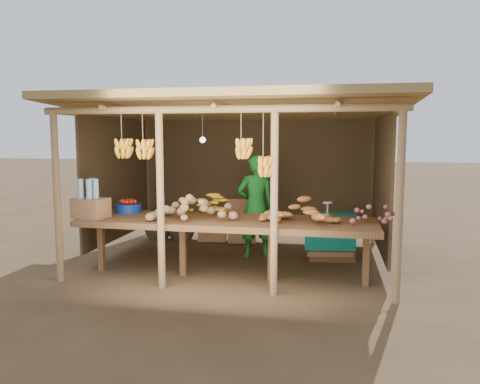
# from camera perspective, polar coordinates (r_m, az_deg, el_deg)

# --- Properties ---
(ground) EXTENTS (60.00, 60.00, 0.00)m
(ground) POSITION_cam_1_polar(r_m,az_deg,el_deg) (7.26, -0.00, -8.26)
(ground) COLOR brown
(ground) RESTS_ON ground
(stall_structure) EXTENTS (4.70, 3.50, 2.43)m
(stall_structure) POSITION_cam_1_polar(r_m,az_deg,el_deg) (6.99, -0.40, 7.03)
(stall_structure) COLOR #9F7A52
(stall_structure) RESTS_ON ground
(counter) EXTENTS (3.90, 1.05, 0.80)m
(counter) POSITION_cam_1_polar(r_m,az_deg,el_deg) (6.19, -1.70, -3.88)
(counter) COLOR brown
(counter) RESTS_ON ground
(potato_heap) EXTENTS (1.20, 0.86, 0.37)m
(potato_heap) POSITION_cam_1_polar(r_m,az_deg,el_deg) (6.16, -5.38, -1.62)
(potato_heap) COLOR #92744B
(potato_heap) RESTS_ON counter
(sweet_potato_heap) EXTENTS (0.99, 0.60, 0.36)m
(sweet_potato_heap) POSITION_cam_1_polar(r_m,az_deg,el_deg) (5.92, 7.66, -2.05)
(sweet_potato_heap) COLOR #B7692F
(sweet_potato_heap) RESTS_ON counter
(onion_heap) EXTENTS (0.77, 0.59, 0.35)m
(onion_heap) POSITION_cam_1_polar(r_m,az_deg,el_deg) (6.05, 16.20, -2.11)
(onion_heap) COLOR #BD5C6B
(onion_heap) RESTS_ON counter
(banana_pile) EXTENTS (0.60, 0.41, 0.35)m
(banana_pile) POSITION_cam_1_polar(r_m,az_deg,el_deg) (6.64, -3.84, -1.11)
(banana_pile) COLOR gold
(banana_pile) RESTS_ON counter
(tomato_basin) EXTENTS (0.37, 0.37, 0.19)m
(tomato_basin) POSITION_cam_1_polar(r_m,az_deg,el_deg) (6.88, -13.44, -1.80)
(tomato_basin) COLOR navy
(tomato_basin) RESTS_ON counter
(bottle_box) EXTENTS (0.47, 0.40, 0.53)m
(bottle_box) POSITION_cam_1_polar(r_m,az_deg,el_deg) (6.56, -17.74, -1.25)
(bottle_box) COLOR #946742
(bottle_box) RESTS_ON counter
(vendor) EXTENTS (0.69, 0.57, 1.61)m
(vendor) POSITION_cam_1_polar(r_m,az_deg,el_deg) (7.30, 1.94, -1.72)
(vendor) COLOR #187024
(vendor) RESTS_ON ground
(tarp_crate) EXTENTS (0.84, 0.74, 0.90)m
(tarp_crate) POSITION_cam_1_polar(r_m,az_deg,el_deg) (7.42, 10.97, -5.10)
(tarp_crate) COLOR brown
(tarp_crate) RESTS_ON ground
(carton_stack) EXTENTS (1.09, 0.47, 0.79)m
(carton_stack) POSITION_cam_1_polar(r_m,az_deg,el_deg) (8.38, -0.98, -3.78)
(carton_stack) COLOR #946742
(carton_stack) RESTS_ON ground
(burlap_sacks) EXTENTS (0.96, 0.50, 0.68)m
(burlap_sacks) POSITION_cam_1_polar(r_m,az_deg,el_deg) (8.73, -8.59, -3.79)
(burlap_sacks) COLOR #4B3A23
(burlap_sacks) RESTS_ON ground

